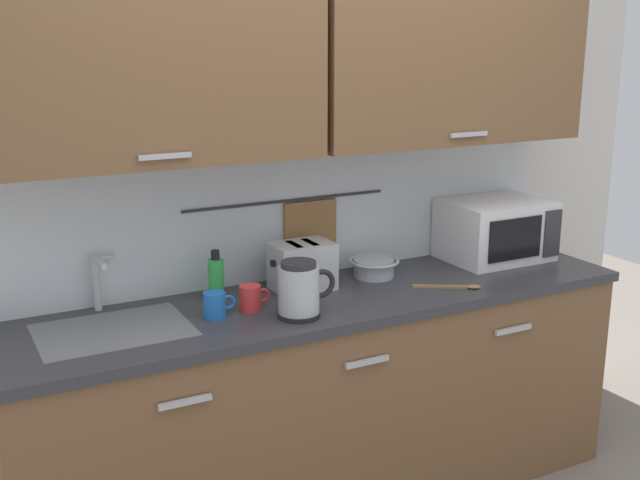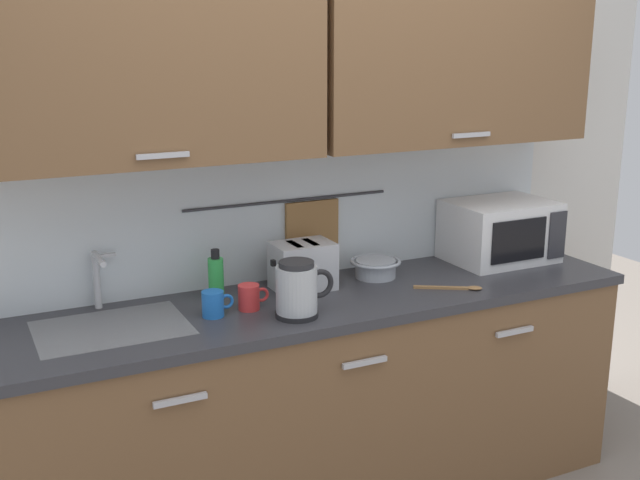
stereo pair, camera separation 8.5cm
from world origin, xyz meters
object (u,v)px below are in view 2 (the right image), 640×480
object	(u,v)px
mixing_bowl	(375,267)
mug_by_kettle	(250,297)
dish_soap_bottle	(216,277)
microwave	(500,231)
electric_kettle	(298,290)
mug_near_sink	(214,304)
toaster	(303,266)
wooden_spoon	(456,288)

from	to	relation	value
mixing_bowl	mug_by_kettle	distance (m)	0.64
dish_soap_bottle	microwave	bearing A→B (deg)	-2.32
electric_kettle	mug_near_sink	bearing A→B (deg)	153.81
toaster	dish_soap_bottle	bearing A→B (deg)	173.63
electric_kettle	toaster	bearing A→B (deg)	61.88
toaster	wooden_spoon	size ratio (longest dim) A/B	1.02
microwave	toaster	world-z (taller)	microwave
electric_kettle	mug_near_sink	distance (m)	0.31
mug_near_sink	mug_by_kettle	xyz separation A→B (m)	(0.14, 0.01, 0.00)
microwave	wooden_spoon	distance (m)	0.52
toaster	mixing_bowl	bearing A→B (deg)	0.46
mixing_bowl	wooden_spoon	bearing A→B (deg)	-53.34
toaster	electric_kettle	bearing A→B (deg)	-118.12
dish_soap_bottle	mixing_bowl	xyz separation A→B (m)	(0.69, -0.04, -0.04)
electric_kettle	wooden_spoon	xyz separation A→B (m)	(0.70, 0.00, -0.10)
microwave	mug_by_kettle	bearing A→B (deg)	-174.44
mug_by_kettle	wooden_spoon	world-z (taller)	mug_by_kettle
microwave	electric_kettle	size ratio (longest dim) A/B	2.03
dish_soap_bottle	mug_by_kettle	bearing A→B (deg)	-68.40
mug_near_sink	toaster	world-z (taller)	toaster
dish_soap_bottle	mug_near_sink	size ratio (longest dim) A/B	1.63
mug_near_sink	dish_soap_bottle	bearing A→B (deg)	68.47
electric_kettle	mixing_bowl	distance (m)	0.57
mixing_bowl	mug_by_kettle	world-z (taller)	mug_by_kettle
wooden_spoon	toaster	bearing A→B (deg)	152.91
dish_soap_bottle	wooden_spoon	bearing A→B (deg)	-19.58
mug_near_sink	microwave	bearing A→B (deg)	5.50
electric_kettle	mug_by_kettle	bearing A→B (deg)	131.39
microwave	dish_soap_bottle	bearing A→B (deg)	177.68
dish_soap_bottle	mixing_bowl	distance (m)	0.69
electric_kettle	mug_near_sink	world-z (taller)	electric_kettle
mug_by_kettle	microwave	bearing A→B (deg)	5.56
mug_near_sink	toaster	distance (m)	0.45
microwave	mug_near_sink	world-z (taller)	microwave
mug_near_sink	mug_by_kettle	world-z (taller)	same
electric_kettle	wooden_spoon	bearing A→B (deg)	0.22
dish_soap_bottle	mixing_bowl	bearing A→B (deg)	-3.03
mug_near_sink	wooden_spoon	distance (m)	0.99
microwave	mug_near_sink	bearing A→B (deg)	-174.50
mixing_bowl	wooden_spoon	world-z (taller)	mixing_bowl
mixing_bowl	toaster	distance (m)	0.34
toaster	mug_by_kettle	size ratio (longest dim) A/B	2.13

